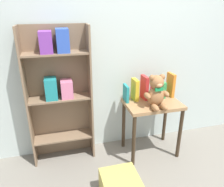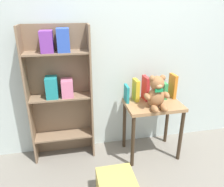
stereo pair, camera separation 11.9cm
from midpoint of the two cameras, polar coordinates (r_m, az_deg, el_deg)
name	(u,v)px [view 1 (the left image)]	position (r m, az deg, el deg)	size (l,w,h in m)	color
wall_back	(131,41)	(2.46, 3.59, 13.52)	(4.80, 0.06, 2.50)	silver
bookshelf_side	(59,88)	(2.32, -15.16, 1.46)	(0.65, 0.22, 1.45)	#7F664C
display_table	(152,112)	(2.45, 9.04, -4.78)	(0.60, 0.41, 0.64)	#9E754C
teddy_bear	(156,92)	(2.25, 10.06, 0.27)	(0.26, 0.24, 0.34)	#99663D
book_standing_teal	(126,93)	(2.37, 2.23, 0.08)	(0.03, 0.15, 0.18)	teal
book_standing_yellow	(135,90)	(2.41, 4.62, 1.03)	(0.04, 0.14, 0.24)	gold
book_standing_red	(144,88)	(2.43, 7.07, 1.53)	(0.04, 0.15, 0.27)	red
book_standing_pink	(153,89)	(2.48, 9.35, 1.15)	(0.02, 0.11, 0.21)	#D17093
book_standing_green	(162,89)	(2.54, 11.52, 1.15)	(0.04, 0.14, 0.18)	#33934C
book_standing_orange	(171,85)	(2.57, 13.79, 2.22)	(0.03, 0.14, 0.27)	orange
storage_bin	(120,187)	(2.11, 0.41, -23.35)	(0.33, 0.32, 0.23)	tan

